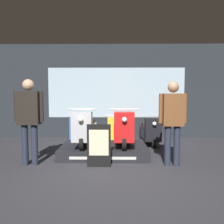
{
  "coord_description": "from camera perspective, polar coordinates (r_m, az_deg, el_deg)",
  "views": [
    {
      "loc": [
        -0.05,
        -3.66,
        1.43
      ],
      "look_at": [
        -0.12,
        2.22,
        1.0
      ],
      "focal_mm": 35.0,
      "sensor_mm": 36.0,
      "label": 1
    }
  ],
  "objects": [
    {
      "name": "scooter_backrow_2",
      "position": [
        6.65,
        9.89,
        -5.09
      ],
      "size": [
        0.62,
        1.51,
        0.92
      ],
      "color": "black",
      "rests_on": "ground_plane"
    },
    {
      "name": "ground_plane",
      "position": [
        3.93,
        1.46,
        -17.2
      ],
      "size": [
        30.0,
        30.0,
        0.0
      ],
      "primitive_type": "plane",
      "color": "#2D2D33"
    },
    {
      "name": "scooter_backrow_1",
      "position": [
        6.56,
        0.92,
        -5.15
      ],
      "size": [
        0.62,
        1.51,
        0.92
      ],
      "color": "black",
      "rests_on": "ground_plane"
    },
    {
      "name": "person_right_browsing",
      "position": [
        4.61,
        15.57,
        -1.17
      ],
      "size": [
        0.57,
        0.23,
        1.72
      ],
      "color": "#232838",
      "rests_on": "ground_plane"
    },
    {
      "name": "scooter_display_left",
      "position": [
        5.34,
        -7.03,
        -4.68
      ],
      "size": [
        0.62,
        1.51,
        0.92
      ],
      "color": "black",
      "rests_on": "display_platform"
    },
    {
      "name": "person_left_browsing",
      "position": [
        4.78,
        -20.86,
        -0.57
      ],
      "size": [
        0.6,
        0.25,
        1.77
      ],
      "color": "#232838",
      "rests_on": "ground_plane"
    },
    {
      "name": "display_platform",
      "position": [
        5.42,
        -2.05,
        -9.8
      ],
      "size": [
        2.04,
        1.39,
        0.25
      ],
      "color": "black",
      "rests_on": "ground_plane"
    },
    {
      "name": "scooter_backrow_0",
      "position": [
        6.64,
        -8.07,
        -5.08
      ],
      "size": [
        0.62,
        1.51,
        0.92
      ],
      "color": "black",
      "rests_on": "ground_plane"
    },
    {
      "name": "price_sign_board",
      "position": [
        4.45,
        -3.45,
        -8.71
      ],
      "size": [
        0.48,
        0.04,
        0.87
      ],
      "color": "black",
      "rests_on": "ground_plane"
    },
    {
      "name": "shop_wall_back",
      "position": [
        7.57,
        1.09,
        5.43
      ],
      "size": [
        8.49,
        0.09,
        3.2
      ],
      "color": "#23282D",
      "rests_on": "ground_plane"
    },
    {
      "name": "scooter_display_right",
      "position": [
        5.29,
        2.91,
        -4.72
      ],
      "size": [
        0.62,
        1.51,
        0.92
      ],
      "color": "black",
      "rests_on": "display_platform"
    }
  ]
}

